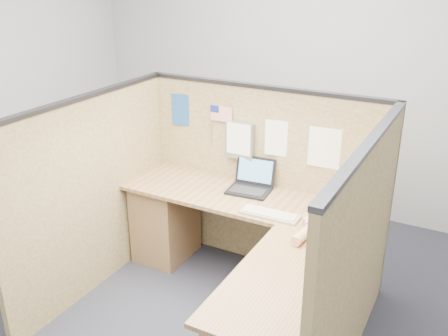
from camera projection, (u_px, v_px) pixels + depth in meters
The scene contains 13 objects.
floor at pixel (201, 326), 3.53m from camera, with size 5.00×5.00×0.00m, color black.
wall_back at pixel (317, 73), 4.84m from camera, with size 5.00×5.00×0.00m, color #9FA1A4.
cubicle_partitions at pixel (230, 205), 3.59m from camera, with size 2.06×1.83×1.53m.
l_desk at pixel (243, 266), 3.54m from camera, with size 1.95×1.75×0.73m.
laptop at pixel (252, 182), 3.92m from camera, with size 0.34×0.33×0.23m.
keyboard at pixel (270, 214), 3.51m from camera, with size 0.42×0.15×0.03m.
mouse at pixel (311, 223), 3.38m from camera, with size 0.10×0.06×0.04m, color silver.
hand_forearm at pixel (306, 230), 3.26m from camera, with size 0.10×0.36×0.08m.
blue_poster at pixel (183, 110), 4.18m from camera, with size 0.20×0.00×0.27m, color navy.
american_flag at pixel (219, 115), 4.01m from camera, with size 0.20×0.01×0.34m.
file_holder at pixel (240, 140), 3.98m from camera, with size 0.24×0.05×0.30m.
paper_left at pixel (279, 139), 3.83m from camera, with size 0.22×0.00×0.28m, color white.
paper_right at pixel (324, 148), 3.68m from camera, with size 0.24×0.00×0.31m, color white.
Camera 1 is at (1.49, -2.43, 2.37)m, focal length 40.00 mm.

